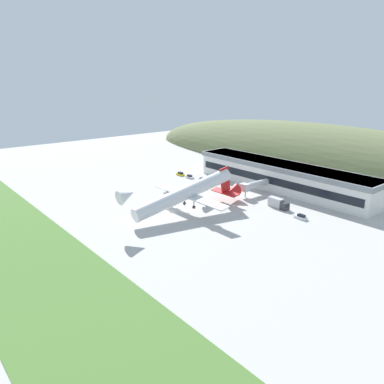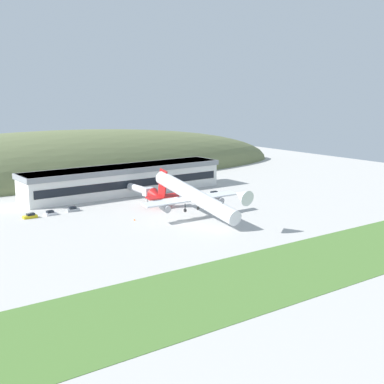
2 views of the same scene
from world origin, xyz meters
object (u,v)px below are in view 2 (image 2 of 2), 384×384
object	(u,v)px
terminal_building	(124,178)
traffic_cone_0	(200,205)
service_car_0	(51,213)
traffic_cone_1	(135,220)
service_car_3	(214,193)
cargo_airplane	(193,196)
service_car_1	(30,216)
fuel_truck	(184,193)
jetway_0	(141,190)
service_car_2	(73,209)

from	to	relation	value
terminal_building	traffic_cone_0	distance (m)	37.46
service_car_0	traffic_cone_1	world-z (taller)	service_car_0
terminal_building	service_car_3	size ratio (longest dim) A/B	18.24
cargo_airplane	service_car_1	size ratio (longest dim) A/B	11.39
cargo_airplane	traffic_cone_1	world-z (taller)	cargo_airplane
cargo_airplane	service_car_0	size ratio (longest dim) A/B	12.54
fuel_truck	jetway_0	bearing A→B (deg)	162.99
service_car_1	service_car_3	size ratio (longest dim) A/B	0.99
fuel_truck	traffic_cone_1	xyz separation A→B (m)	(-33.29, -20.37, -1.32)
service_car_3	traffic_cone_0	size ratio (longest dim) A/B	7.77
terminal_building	jetway_0	world-z (taller)	terminal_building
terminal_building	service_car_2	world-z (taller)	terminal_building
service_car_0	service_car_1	bearing A→B (deg)	-178.42
service_car_3	service_car_2	bearing A→B (deg)	173.95
cargo_airplane	service_car_2	bearing A→B (deg)	131.30
traffic_cone_1	service_car_3	bearing A→B (deg)	20.91
service_car_0	service_car_1	world-z (taller)	service_car_1
service_car_1	service_car_3	bearing A→B (deg)	-4.03
service_car_1	terminal_building	bearing A→B (deg)	22.54
service_car_2	service_car_0	bearing A→B (deg)	-174.88
jetway_0	traffic_cone_1	distance (m)	30.85
service_car_0	jetway_0	bearing A→B (deg)	4.64
traffic_cone_0	traffic_cone_1	size ratio (longest dim) A/B	1.00
terminal_building	service_car_1	distance (m)	48.23
traffic_cone_1	fuel_truck	bearing A→B (deg)	31.46
service_car_0	traffic_cone_1	size ratio (longest dim) A/B	6.98
service_car_1	traffic_cone_1	bearing A→B (deg)	-41.13
jetway_0	cargo_airplane	size ratio (longest dim) A/B	0.29
cargo_airplane	service_car_2	size ratio (longest dim) A/B	11.59
traffic_cone_1	jetway_0	bearing A→B (deg)	55.57
service_car_1	service_car_2	world-z (taller)	service_car_1
cargo_airplane	fuel_truck	world-z (taller)	cargo_airplane
terminal_building	service_car_0	size ratio (longest dim) A/B	20.29
terminal_building	service_car_3	distance (m)	35.46
jetway_0	fuel_truck	xyz separation A→B (m)	(15.98, -4.89, -2.39)
fuel_truck	service_car_0	bearing A→B (deg)	177.82
service_car_2	traffic_cone_0	world-z (taller)	service_car_2
service_car_0	service_car_3	world-z (taller)	service_car_3
terminal_building	fuel_truck	xyz separation A→B (m)	(14.41, -20.16, -4.51)
cargo_airplane	fuel_truck	bearing A→B (deg)	59.96
service_car_0	service_car_3	distance (m)	63.79
traffic_cone_1	traffic_cone_0	bearing A→B (deg)	9.78
fuel_truck	service_car_1	bearing A→B (deg)	178.25
service_car_0	service_car_2	bearing A→B (deg)	5.12
terminal_building	traffic_cone_1	size ratio (longest dim) A/B	141.74
cargo_airplane	service_car_3	distance (m)	38.30
jetway_0	cargo_airplane	distance (m)	33.40
cargo_airplane	service_car_1	bearing A→B (deg)	144.48
jetway_0	service_car_3	size ratio (longest dim) A/B	3.26
terminal_building	traffic_cone_1	bearing A→B (deg)	-114.98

